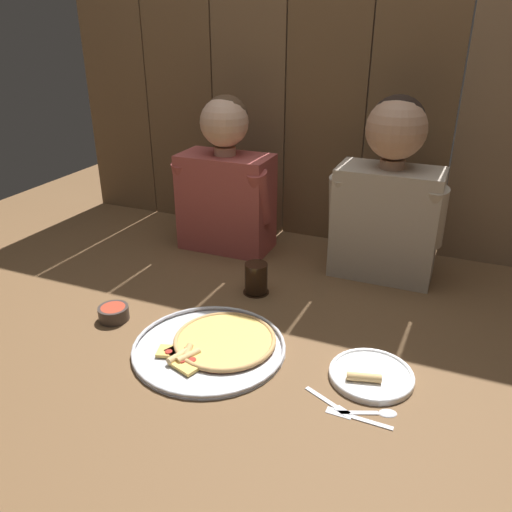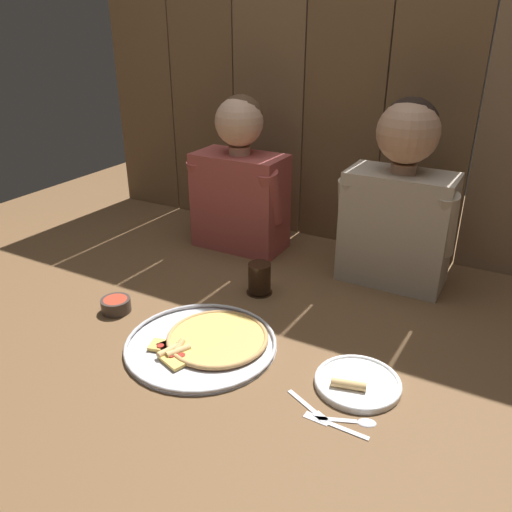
% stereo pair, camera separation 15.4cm
% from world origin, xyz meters
% --- Properties ---
extents(ground_plane, '(3.20, 3.20, 0.00)m').
position_xyz_m(ground_plane, '(0.00, 0.00, 0.00)').
color(ground_plane, brown).
extents(pizza_tray, '(0.42, 0.42, 0.03)m').
position_xyz_m(pizza_tray, '(-0.04, -0.15, 0.01)').
color(pizza_tray, silver).
rests_on(pizza_tray, ground).
extents(dinner_plate, '(0.22, 0.22, 0.03)m').
position_xyz_m(dinner_plate, '(0.39, -0.11, 0.01)').
color(dinner_plate, white).
rests_on(dinner_plate, ground).
extents(drinking_glass, '(0.09, 0.09, 0.10)m').
position_xyz_m(drinking_glass, '(-0.05, 0.19, 0.05)').
color(drinking_glass, black).
rests_on(drinking_glass, ground).
extents(dipping_bowl, '(0.09, 0.09, 0.04)m').
position_xyz_m(dipping_bowl, '(-0.38, -0.13, 0.02)').
color(dipping_bowl, '#3D332D').
rests_on(dipping_bowl, ground).
extents(table_fork, '(0.12, 0.07, 0.01)m').
position_xyz_m(table_fork, '(0.32, -0.24, 0.00)').
color(table_fork, silver).
rests_on(table_fork, ground).
extents(table_knife, '(0.16, 0.02, 0.01)m').
position_xyz_m(table_knife, '(0.39, -0.27, 0.00)').
color(table_knife, silver).
rests_on(table_knife, ground).
extents(table_spoon, '(0.14, 0.07, 0.01)m').
position_xyz_m(table_spoon, '(0.43, -0.23, 0.00)').
color(table_spoon, silver).
rests_on(table_spoon, ground).
extents(diner_left, '(0.38, 0.20, 0.58)m').
position_xyz_m(diner_left, '(-0.30, 0.49, 0.27)').
color(diner_left, '#AD4C47').
rests_on(diner_left, ground).
extents(diner_right, '(0.38, 0.21, 0.62)m').
position_xyz_m(diner_right, '(0.30, 0.49, 0.30)').
color(diner_right, '#B2A38E').
rests_on(diner_right, ground).
extents(wooden_backdrop_wall, '(2.19, 0.03, 1.43)m').
position_xyz_m(wooden_backdrop_wall, '(0.00, 0.75, 0.72)').
color(wooden_backdrop_wall, brown).
rests_on(wooden_backdrop_wall, ground).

